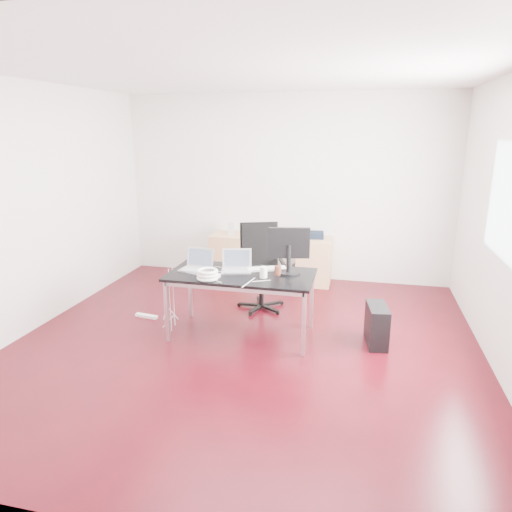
% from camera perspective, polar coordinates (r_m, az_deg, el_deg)
% --- Properties ---
extents(room_shell, '(5.00, 5.00, 5.00)m').
position_cam_1_polar(room_shell, '(4.63, -1.11, 4.83)').
color(room_shell, '#36060D').
rests_on(room_shell, ground).
extents(desk, '(1.60, 0.80, 0.73)m').
position_cam_1_polar(desk, '(5.05, -1.86, -2.77)').
color(desk, black).
rests_on(desk, ground).
extents(office_chair, '(0.61, 0.63, 1.08)m').
position_cam_1_polar(office_chair, '(5.91, 0.58, -0.77)').
color(office_chair, black).
rests_on(office_chair, ground).
extents(filing_cabinet_left, '(0.50, 0.50, 0.70)m').
position_cam_1_polar(filing_cabinet_left, '(7.19, -3.42, 0.02)').
color(filing_cabinet_left, tan).
rests_on(filing_cabinet_left, ground).
extents(filing_cabinet_right, '(0.50, 0.50, 0.70)m').
position_cam_1_polar(filing_cabinet_right, '(6.93, 7.29, -0.65)').
color(filing_cabinet_right, tan).
rests_on(filing_cabinet_right, ground).
extents(pc_tower, '(0.26, 0.47, 0.44)m').
position_cam_1_polar(pc_tower, '(5.16, 14.85, -8.34)').
color(pc_tower, black).
rests_on(pc_tower, ground).
extents(wastebasket, '(0.30, 0.30, 0.28)m').
position_cam_1_polar(wastebasket, '(7.02, 5.48, -2.18)').
color(wastebasket, black).
rests_on(wastebasket, ground).
extents(power_strip, '(0.31, 0.10, 0.04)m').
position_cam_1_polar(power_strip, '(5.90, -13.53, -7.30)').
color(power_strip, white).
rests_on(power_strip, ground).
extents(laptop_left, '(0.36, 0.30, 0.23)m').
position_cam_1_polar(laptop_left, '(5.21, -7.37, -1.08)').
color(laptop_left, silver).
rests_on(laptop_left, desk).
extents(laptop_right, '(0.38, 0.32, 0.23)m').
position_cam_1_polar(laptop_right, '(5.13, -2.47, -1.23)').
color(laptop_right, silver).
rests_on(laptop_right, desk).
extents(monitor, '(0.45, 0.26, 0.51)m').
position_cam_1_polar(monitor, '(5.00, 4.15, 1.01)').
color(monitor, black).
rests_on(monitor, desk).
extents(keyboard, '(0.46, 0.30, 0.02)m').
position_cam_1_polar(keyboard, '(5.17, 1.37, -1.61)').
color(keyboard, white).
rests_on(keyboard, desk).
extents(cup_white, '(0.08, 0.08, 0.12)m').
position_cam_1_polar(cup_white, '(4.88, 0.94, -2.04)').
color(cup_white, white).
rests_on(cup_white, desk).
extents(cup_brown, '(0.08, 0.08, 0.10)m').
position_cam_1_polar(cup_brown, '(4.97, 2.74, -1.84)').
color(cup_brown, '#54271D').
rests_on(cup_brown, desk).
extents(cable_coil, '(0.24, 0.24, 0.11)m').
position_cam_1_polar(cable_coil, '(4.86, -6.07, -2.30)').
color(cable_coil, white).
rests_on(cable_coil, desk).
extents(power_adapter, '(0.08, 0.08, 0.03)m').
position_cam_1_polar(power_adapter, '(4.93, -4.89, -2.47)').
color(power_adapter, white).
rests_on(power_adapter, desk).
extents(speaker, '(0.11, 0.10, 0.18)m').
position_cam_1_polar(speaker, '(7.06, -3.17, 3.42)').
color(speaker, '#9E9E9E').
rests_on(speaker, filing_cabinet_left).
extents(navy_garment, '(0.33, 0.28, 0.09)m').
position_cam_1_polar(navy_garment, '(6.89, 7.18, 2.63)').
color(navy_garment, black).
rests_on(navy_garment, filing_cabinet_right).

